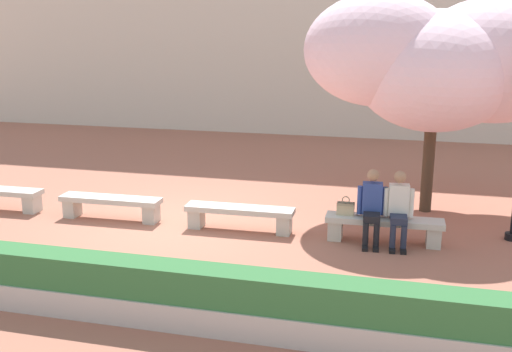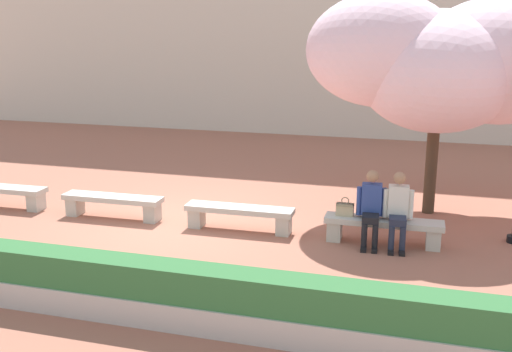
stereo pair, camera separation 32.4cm
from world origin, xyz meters
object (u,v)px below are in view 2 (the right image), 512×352
cherry_tree_main (445,62)px  person_seated_right (398,207)px  stone_bench_west_end (0,193)px  handbag (345,208)px  stone_bench_near_west (113,203)px  person_seated_left (371,205)px  stone_bench_center (239,214)px  stone_bench_near_east (383,227)px

cherry_tree_main → person_seated_right: bearing=-106.0°
stone_bench_west_end → handbag: 7.14m
stone_bench_near_west → handbag: 4.54m
person_seated_right → person_seated_left: bearing=-180.0°
stone_bench_west_end → person_seated_left: (7.59, -0.05, 0.39)m
stone_bench_center → cherry_tree_main: 4.87m
stone_bench_west_end → stone_bench_center: bearing=0.0°
stone_bench_near_east → person_seated_left: 0.45m
stone_bench_west_end → handbag: (7.14, 0.01, 0.27)m
handbag → cherry_tree_main: cherry_tree_main is taller
stone_bench_center → person_seated_left: bearing=-1.3°
stone_bench_center → handbag: bearing=0.3°
stone_bench_center → stone_bench_near_east: (2.60, 0.00, 0.00)m
person_seated_left → person_seated_right: same height
stone_bench_near_west → person_seated_left: bearing=-0.6°
stone_bench_near_west → person_seated_right: (5.44, -0.05, 0.39)m
stone_bench_west_end → person_seated_right: person_seated_right is taller
stone_bench_near_east → person_seated_right: bearing=-13.1°
stone_bench_near_east → person_seated_left: (-0.22, -0.05, 0.39)m
stone_bench_near_west → handbag: size_ratio=5.97×
handbag → stone_bench_west_end: bearing=-179.9°
person_seated_left → stone_bench_center: bearing=178.7°
stone_bench_center → cherry_tree_main: bearing=31.6°
stone_bench_center → person_seated_left: 2.42m
stone_bench_near_west → cherry_tree_main: size_ratio=0.39×
stone_bench_west_end → stone_bench_near_west: (2.60, 0.00, 0.00)m
handbag → stone_bench_near_east: bearing=-0.9°
stone_bench_west_end → handbag: handbag is taller
cherry_tree_main → stone_bench_near_east: bearing=-111.9°
stone_bench_west_end → person_seated_right: (8.04, -0.05, 0.39)m
stone_bench_west_end → stone_bench_center: (5.21, 0.00, 0.00)m
stone_bench_near_east → person_seated_right: 0.45m
stone_bench_near_west → stone_bench_near_east: bearing=0.0°
stone_bench_near_east → handbag: size_ratio=5.97×
stone_bench_west_end → stone_bench_near_east: size_ratio=1.00×
cherry_tree_main → person_seated_left: bearing=-116.2°
person_seated_left → cherry_tree_main: size_ratio=0.25×
handbag → stone_bench_near_west: bearing=-179.9°
person_seated_right → handbag: size_ratio=3.81×
stone_bench_west_end → stone_bench_center: same height
stone_bench_near_west → person_seated_left: size_ratio=1.57×
stone_bench_west_end → person_seated_left: person_seated_left is taller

